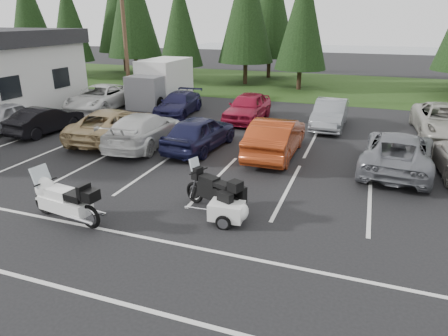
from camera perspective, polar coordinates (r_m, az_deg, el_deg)
ground at (r=14.02m, az=-4.69°, el=-2.88°), size 120.00×120.00×0.00m
grass_strip at (r=36.50m, az=11.23°, el=11.55°), size 80.00×16.00×0.01m
lake_water at (r=66.91m, az=19.14°, el=14.87°), size 70.00×50.00×0.02m
utility_pole at (r=28.25m, az=-14.03°, el=18.35°), size 1.60×0.26×9.00m
box_truck at (r=27.94m, az=-9.37°, el=11.94°), size 2.40×5.60×2.90m
stall_markings at (r=15.72m, az=-1.71°, el=-0.12°), size 32.00×16.00×0.01m
conifer_0 at (r=47.78m, az=-26.22°, el=19.55°), size 4.58×4.58×10.66m
conifer_1 at (r=42.79m, az=-21.31°, el=19.17°), size 3.96×3.96×9.22m
conifer_2 at (r=40.59m, az=-13.07°, el=22.18°), size 5.10×5.10×11.89m
conifer_3 at (r=36.69m, az=-6.32°, el=20.12°), size 3.87×3.87×9.02m
conifer_4 at (r=36.10m, az=3.24°, el=22.21°), size 4.80×4.80×11.17m
conifer_5 at (r=33.70m, az=11.24°, el=20.44°), size 4.14×4.14×9.63m
conifer_back_a at (r=46.29m, az=-14.65°, el=22.12°), size 5.28×5.28×12.30m
conifer_back_b at (r=40.29m, az=6.75°, el=22.29°), size 4.97×4.97×11.58m
car_near_0 at (r=24.19m, az=-28.09°, el=6.68°), size 2.00×4.34×1.44m
car_near_1 at (r=22.50m, az=-24.13°, el=6.28°), size 1.79×4.20×1.35m
car_near_2 at (r=20.09m, az=-15.46°, el=6.04°), size 2.92×5.63×1.51m
car_near_3 at (r=18.78m, az=-11.31°, el=5.40°), size 2.49×5.38×1.52m
car_near_4 at (r=17.92m, az=-3.48°, el=5.09°), size 2.23×4.70×1.55m
car_near_5 at (r=17.19m, az=7.42°, el=4.42°), size 1.74×4.98×1.64m
car_near_6 at (r=16.80m, az=23.59°, el=2.18°), size 2.98×5.60×1.50m
car_far_0 at (r=27.09m, az=-17.29°, el=9.57°), size 3.00×5.75×1.55m
car_far_1 at (r=24.74m, az=-6.51°, el=9.11°), size 2.21×4.71×1.33m
car_far_2 at (r=23.09m, az=3.40°, el=8.69°), size 1.98×4.68×1.58m
car_far_3 at (r=22.28m, az=14.90°, el=7.46°), size 1.64×4.53×1.49m
car_far_4 at (r=22.72m, az=28.97°, el=5.91°), size 2.85×5.74×1.56m
touring_motorcycle at (r=12.35m, az=-21.85°, el=-3.77°), size 2.95×1.27×1.58m
cargo_trailer at (r=11.54m, az=0.39°, el=-6.44°), size 1.47×0.89×0.66m
adventure_motorcycle at (r=12.12m, az=-1.55°, el=-2.73°), size 2.70×1.76×1.55m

